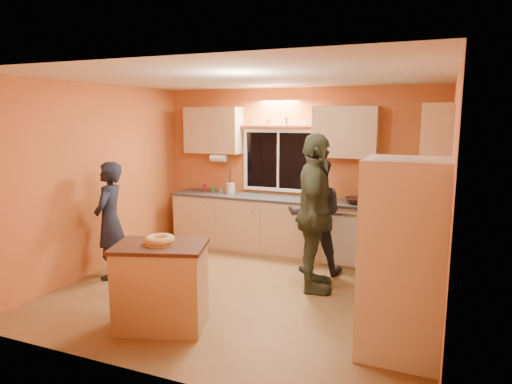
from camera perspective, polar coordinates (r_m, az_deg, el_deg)
The scene contains 14 objects.
ground at distance 5.81m, azimuth -1.21°, elevation -12.35°, with size 4.50×4.50×0.00m, color brown.
room_shell at distance 5.76m, azimuth 1.49°, elevation 4.06°, with size 4.54×4.04×2.61m.
back_counter at distance 7.19m, azimuth 4.36°, elevation -4.30°, with size 4.23×0.62×0.90m.
right_counter at distance 5.70m, azimuth 19.39°, elevation -8.52°, with size 0.62×1.84×0.90m.
refrigerator at distance 4.33m, azimuth 17.89°, elevation -7.93°, with size 0.72×0.70×1.80m, color silver.
island at distance 4.87m, azimuth -11.76°, elevation -11.33°, with size 1.06×0.87×0.88m.
bundt_pastry at distance 4.72m, azimuth -11.96°, elevation -5.89°, with size 0.31×0.31×0.09m, color tan.
person_left at distance 6.40m, azimuth -17.80°, elevation -3.40°, with size 0.57×0.38×1.57m, color black.
person_center at distance 6.35m, azimuth 7.41°, elevation -2.95°, with size 0.78×0.61×1.61m, color black.
person_right at distance 5.63m, azimuth 7.32°, elevation -2.71°, with size 1.15×0.48×1.96m, color #303823.
mixing_bowl at distance 6.82m, azimuth 12.39°, elevation -1.04°, with size 0.33×0.33×0.08m, color #311A10.
utensil_crock at distance 7.50m, azimuth -3.21°, elevation 0.45°, with size 0.14×0.14×0.17m, color beige.
potted_plant at distance 5.07m, azimuth 20.17°, elevation -3.74°, with size 0.28×0.24×0.31m, color gray.
red_box at distance 5.85m, azimuth 19.51°, elevation -3.18°, with size 0.16×0.12×0.07m, color maroon.
Camera 1 is at (2.18, -4.94, 2.17)m, focal length 32.00 mm.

